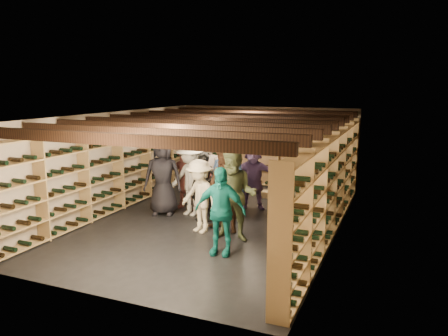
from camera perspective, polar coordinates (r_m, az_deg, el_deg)
The scene contains 23 objects.
ground at distance 10.07m, azimuth -1.39°, elevation -6.82°, with size 8.00×8.00×0.00m, color black.
walls at distance 9.78m, azimuth -1.42°, elevation -0.10°, with size 5.52×8.02×2.40m.
ceiling at distance 9.62m, azimuth -1.45°, elevation 6.93°, with size 5.50×8.00×0.01m, color beige.
ceiling_joists at distance 9.64m, azimuth -1.45°, elevation 6.10°, with size 5.40×7.12×0.18m.
wine_rack_left at distance 11.08m, azimuth -13.65°, elevation 0.23°, with size 0.32×7.50×2.15m.
wine_rack_right at distance 9.09m, azimuth 13.57°, elevation -2.04°, with size 0.32×7.50×2.15m.
wine_rack_back at distance 13.34m, azimuth 5.28°, elevation 2.24°, with size 4.70×0.30×2.15m.
crate_stack_left at distance 12.44m, azimuth -0.03°, elevation -2.18°, with size 0.59×0.50×0.51m.
crate_stack_right at distance 11.37m, azimuth -1.38°, elevation -3.43°, with size 0.56×0.43×0.51m.
crate_loose at distance 12.09m, azimuth 6.15°, elevation -3.46°, with size 0.50×0.33×0.17m, color #A38056.
person_0 at distance 10.42m, azimuth -8.00°, elevation -1.09°, with size 0.90×0.59×1.84m, color black.
person_1 at distance 9.86m, azimuth -2.64°, elevation -2.45°, with size 0.58×0.38×1.58m, color black.
person_2 at distance 8.56m, azimuth 1.41°, elevation -3.56°, with size 0.90×0.70×1.85m, color #56613B.
person_3 at distance 9.10m, azimuth -3.20°, elevation -3.70°, with size 1.00×0.57×1.55m, color beige.
person_4 at distance 7.90m, azimuth -0.50°, elevation -5.62°, with size 0.95×0.40×1.62m, color #117C76.
person_5 at distance 10.82m, azimuth -4.87°, elevation -0.94°, with size 1.59×0.51×1.71m, color brown.
person_6 at distance 10.13m, azimuth 0.47°, elevation -1.24°, with size 0.91×0.60×1.87m, color #1F2F48.
person_7 at distance 10.68m, azimuth -1.81°, elevation -1.02°, with size 0.63×0.41×1.72m, color gray.
person_8 at distance 9.09m, azimuth 0.27°, elevation -2.83°, with size 0.88×0.69×1.81m, color #42281A.
person_9 at distance 10.28m, azimuth -4.47°, elevation -1.46°, with size 1.13×0.65×1.74m, color beige.
person_10 at distance 11.24m, azimuth -1.56°, elevation -0.10°, with size 1.08×0.45×1.85m, color #274B29.
person_11 at distance 10.86m, azimuth 3.79°, elevation -1.02°, with size 1.54×0.49×1.66m, color #805F9A.
person_12 at distance 9.08m, azimuth 10.96°, elevation -3.24°, with size 0.86×0.56×1.75m, color #36353A.
Camera 1 is at (3.91, -8.77, 3.04)m, focal length 35.00 mm.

